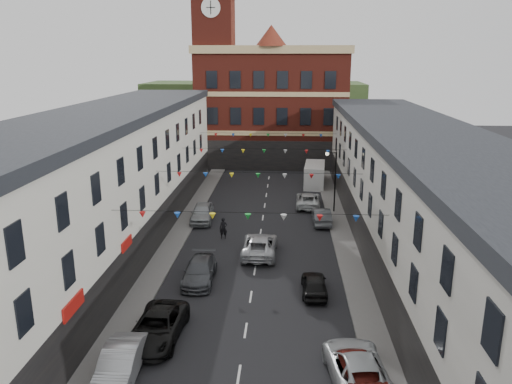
% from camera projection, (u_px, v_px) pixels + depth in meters
% --- Properties ---
extents(ground, '(160.00, 160.00, 0.00)m').
position_uv_depth(ground, '(255.00, 271.00, 35.25)').
color(ground, black).
rests_on(ground, ground).
extents(pavement_left, '(1.80, 64.00, 0.15)m').
position_uv_depth(pavement_left, '(165.00, 256.00, 37.56)').
color(pavement_left, '#605E5B').
rests_on(pavement_left, ground).
extents(pavement_right, '(1.80, 64.00, 0.15)m').
position_uv_depth(pavement_right, '(350.00, 261.00, 36.75)').
color(pavement_right, '#605E5B').
rests_on(pavement_right, ground).
extents(terrace_left, '(8.40, 56.00, 10.70)m').
position_uv_depth(terrace_left, '(91.00, 191.00, 35.50)').
color(terrace_left, silver).
rests_on(terrace_left, ground).
extents(terrace_right, '(8.40, 56.00, 9.70)m').
position_uv_depth(terrace_right, '(427.00, 204.00, 34.25)').
color(terrace_right, beige).
rests_on(terrace_right, ground).
extents(civic_building, '(20.60, 13.30, 18.50)m').
position_uv_depth(civic_building, '(272.00, 105.00, 69.67)').
color(civic_building, maroon).
rests_on(civic_building, ground).
extents(clock_tower, '(5.60, 5.60, 30.00)m').
position_uv_depth(clock_tower, '(215.00, 54.00, 65.48)').
color(clock_tower, maroon).
rests_on(clock_tower, ground).
extents(distant_hill, '(40.00, 14.00, 10.00)m').
position_uv_depth(distant_hill, '(254.00, 110.00, 93.89)').
color(distant_hill, '#2D4620').
rests_on(distant_hill, ground).
extents(street_lamp, '(1.10, 0.36, 6.00)m').
position_uv_depth(street_lamp, '(333.00, 173.00, 47.32)').
color(street_lamp, black).
rests_on(street_lamp, ground).
extents(car_left_b, '(1.86, 4.78, 1.55)m').
position_uv_depth(car_left_b, '(120.00, 365.00, 23.17)').
color(car_left_b, '#ADAFB5').
rests_on(car_left_b, ground).
extents(car_left_c, '(2.69, 5.45, 1.49)m').
position_uv_depth(car_left_c, '(158.00, 327.00, 26.50)').
color(car_left_c, black).
rests_on(car_left_c, ground).
extents(car_left_d, '(2.09, 4.95, 1.42)m').
position_uv_depth(car_left_d, '(200.00, 271.00, 33.45)').
color(car_left_d, '#44474C').
rests_on(car_left_d, ground).
extents(car_left_e, '(2.17, 4.90, 1.64)m').
position_uv_depth(car_left_e, '(202.00, 213.00, 45.63)').
color(car_left_e, '#999EA2').
rests_on(car_left_e, ground).
extents(car_right_b, '(3.16, 5.82, 1.55)m').
position_uv_depth(car_right_b, '(357.00, 368.00, 22.94)').
color(car_right_b, '#AFB4B7').
rests_on(car_right_b, ground).
extents(car_right_c, '(2.55, 5.05, 1.41)m').
position_uv_depth(car_right_c, '(354.00, 365.00, 23.28)').
color(car_right_c, maroon).
rests_on(car_right_c, ground).
extents(car_right_d, '(1.60, 3.91, 1.33)m').
position_uv_depth(car_right_d, '(314.00, 284.00, 31.65)').
color(car_right_d, black).
rests_on(car_right_d, ground).
extents(car_right_e, '(1.65, 4.39, 1.43)m').
position_uv_depth(car_right_e, '(321.00, 216.00, 45.02)').
color(car_right_e, '#4F5256').
rests_on(car_right_e, ground).
extents(car_right_f, '(2.53, 5.17, 1.41)m').
position_uv_depth(car_right_f, '(308.00, 200.00, 50.13)').
color(car_right_f, silver).
rests_on(car_right_f, ground).
extents(moving_car, '(2.63, 5.54, 1.53)m').
position_uv_depth(moving_car, '(260.00, 245.00, 37.92)').
color(moving_car, '#B2B5BA').
rests_on(moving_car, ground).
extents(white_van, '(2.71, 5.98, 2.57)m').
position_uv_depth(white_van, '(314.00, 175.00, 58.23)').
color(white_van, silver).
rests_on(white_van, ground).
extents(pedestrian, '(0.65, 0.43, 1.79)m').
position_uv_depth(pedestrian, '(223.00, 228.00, 41.24)').
color(pedestrian, black).
rests_on(pedestrian, ground).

